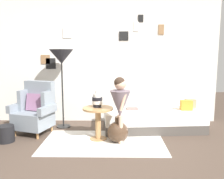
# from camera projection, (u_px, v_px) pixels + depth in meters

# --- Properties ---
(ground_plane) EXTENTS (12.00, 12.00, 0.00)m
(ground_plane) POSITION_uv_depth(u_px,v_px,m) (101.00, 157.00, 3.42)
(ground_plane) COLOR #4C3D33
(gallery_wall) EXTENTS (4.80, 0.12, 2.60)m
(gallery_wall) POSITION_uv_depth(u_px,v_px,m) (106.00, 62.00, 5.15)
(gallery_wall) COLOR silver
(gallery_wall) RESTS_ON ground
(rug) EXTENTS (2.03, 1.17, 0.01)m
(rug) POSITION_uv_depth(u_px,v_px,m) (103.00, 142.00, 3.99)
(rug) COLOR silver
(rug) RESTS_ON ground
(armchair) EXTENTS (0.87, 0.75, 0.97)m
(armchair) POSITION_uv_depth(u_px,v_px,m) (35.00, 110.00, 4.44)
(armchair) COLOR #9E7042
(armchair) RESTS_ON ground
(daybed) EXTENTS (1.96, 0.96, 0.40)m
(daybed) POSITION_uv_depth(u_px,v_px,m) (153.00, 120.00, 4.64)
(daybed) COLOR #4C4742
(daybed) RESTS_ON ground
(pillow_head) EXTENTS (0.21, 0.15, 0.18)m
(pillow_head) POSITION_uv_depth(u_px,v_px,m) (190.00, 104.00, 4.75)
(pillow_head) COLOR tan
(pillow_head) RESTS_ON daybed
(pillow_mid) EXTENTS (0.22, 0.12, 0.19)m
(pillow_mid) POSITION_uv_depth(u_px,v_px,m) (186.00, 105.00, 4.58)
(pillow_mid) COLOR orange
(pillow_mid) RESTS_ON daybed
(side_table) EXTENTS (0.53, 0.53, 0.57)m
(side_table) POSITION_uv_depth(u_px,v_px,m) (98.00, 117.00, 4.08)
(side_table) COLOR tan
(side_table) RESTS_ON ground
(vase_striped) EXTENTS (0.18, 0.18, 0.30)m
(vase_striped) POSITION_uv_depth(u_px,v_px,m) (97.00, 100.00, 4.08)
(vase_striped) COLOR black
(vase_striped) RESTS_ON side_table
(floor_lamp) EXTENTS (0.47, 0.47, 1.57)m
(floor_lamp) POSITION_uv_depth(u_px,v_px,m) (61.00, 59.00, 4.65)
(floor_lamp) COLOR black
(floor_lamp) RESTS_ON ground
(person_child) EXTENTS (0.34, 0.34, 1.11)m
(person_child) POSITION_uv_depth(u_px,v_px,m) (120.00, 102.00, 3.86)
(person_child) COLOR #D8AD8E
(person_child) RESTS_ON ground
(book_on_daybed) EXTENTS (0.23, 0.17, 0.03)m
(book_on_daybed) POSITION_uv_depth(u_px,v_px,m) (132.00, 109.00, 4.65)
(book_on_daybed) COLOR #866662
(book_on_daybed) RESTS_ON daybed
(demijohn_near) EXTENTS (0.36, 0.36, 0.44)m
(demijohn_near) POSITION_uv_depth(u_px,v_px,m) (118.00, 132.00, 3.98)
(demijohn_near) COLOR #473323
(demijohn_near) RESTS_ON ground
(magazine_basket) EXTENTS (0.28, 0.28, 0.28)m
(magazine_basket) POSITION_uv_depth(u_px,v_px,m) (6.00, 134.00, 4.01)
(magazine_basket) COLOR black
(magazine_basket) RESTS_ON ground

